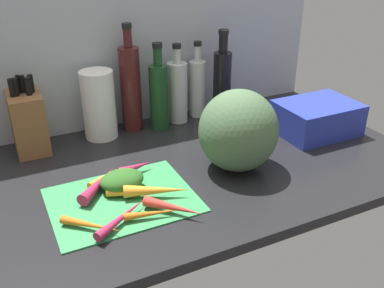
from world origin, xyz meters
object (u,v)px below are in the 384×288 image
(bottle_4, at_px, (222,82))
(carrot_9, at_px, (157,190))
(carrot_1, at_px, (99,184))
(carrot_2, at_px, (127,194))
(winter_squash, at_px, (238,131))
(bottle_1, at_px, (159,95))
(bottle_2, at_px, (177,91))
(cutting_board, at_px, (122,199))
(carrot_3, at_px, (91,225))
(bottle_3, at_px, (197,87))
(carrot_4, at_px, (122,218))
(carrot_5, at_px, (174,207))
(carrot_7, at_px, (128,189))
(knife_block, at_px, (28,121))
(dish_rack, at_px, (317,118))
(carrot_8, at_px, (152,213))
(carrot_6, at_px, (135,167))
(carrot_0, at_px, (105,177))
(bottle_0, at_px, (131,87))
(paper_towel_roll, at_px, (99,105))

(bottle_4, bearing_deg, carrot_9, -135.94)
(carrot_1, bearing_deg, carrot_2, -51.43)
(carrot_1, distance_m, winter_squash, 0.42)
(bottle_1, bearing_deg, bottle_2, 21.18)
(cutting_board, xyz_separation_m, carrot_3, (-0.10, -0.09, 0.01))
(carrot_3, distance_m, bottle_3, 0.76)
(carrot_3, xyz_separation_m, carrot_4, (0.07, -0.01, 0.00))
(carrot_5, bearing_deg, bottle_3, 58.09)
(carrot_4, xyz_separation_m, carrot_7, (0.05, 0.11, 0.00))
(knife_block, bearing_deg, carrot_4, -74.97)
(carrot_3, distance_m, bottle_4, 0.79)
(bottle_2, distance_m, dish_rack, 0.50)
(carrot_4, xyz_separation_m, carrot_5, (0.13, -0.02, 0.00))
(bottle_1, height_order, bottle_2, bottle_1)
(carrot_2, xyz_separation_m, dish_rack, (0.72, 0.11, 0.04))
(bottle_4, bearing_deg, bottle_1, 179.56)
(carrot_8, distance_m, bottle_1, 0.55)
(cutting_board, relative_size, carrot_8, 2.70)
(carrot_6, bearing_deg, bottle_3, 41.32)
(carrot_3, height_order, bottle_2, bottle_2)
(bottle_3, xyz_separation_m, bottle_4, (0.08, -0.05, 0.02))
(cutting_board, relative_size, carrot_2, 3.41)
(carrot_0, bearing_deg, carrot_9, -53.82)
(knife_block, xyz_separation_m, bottle_0, (0.35, 0.01, 0.05))
(winter_squash, distance_m, bottle_4, 0.39)
(carrot_3, bearing_deg, carrot_6, 48.71)
(carrot_3, bearing_deg, carrot_9, 17.68)
(bottle_4, bearing_deg, carrot_3, -142.50)
(carrot_3, bearing_deg, paper_towel_roll, 71.83)
(carrot_4, relative_size, bottle_1, 0.57)
(carrot_0, xyz_separation_m, bottle_1, (0.28, 0.28, 0.10))
(bottle_0, bearing_deg, carrot_2, -111.09)
(bottle_1, bearing_deg, carrot_8, -114.40)
(carrot_3, height_order, carrot_7, carrot_7)
(carrot_8, bearing_deg, bottle_0, 75.58)
(carrot_1, height_order, carrot_3, carrot_1)
(carrot_5, bearing_deg, carrot_9, 96.26)
(winter_squash, bearing_deg, bottle_1, 104.96)
(carrot_8, xyz_separation_m, bottle_0, (0.14, 0.53, 0.14))
(paper_towel_roll, bearing_deg, winter_squash, -51.88)
(winter_squash, xyz_separation_m, bottle_3, (0.07, 0.41, -0.01))
(carrot_5, xyz_separation_m, paper_towel_roll, (-0.04, 0.52, 0.09))
(carrot_5, height_order, bottle_3, bottle_3)
(carrot_1, bearing_deg, carrot_0, 53.76)
(carrot_9, height_order, bottle_3, bottle_3)
(carrot_2, height_order, carrot_8, carrot_2)
(carrot_8, bearing_deg, bottle_1, 65.60)
(carrot_6, distance_m, carrot_9, 0.15)
(carrot_6, relative_size, knife_block, 0.44)
(carrot_2, xyz_separation_m, carrot_5, (0.08, -0.12, 0.00))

